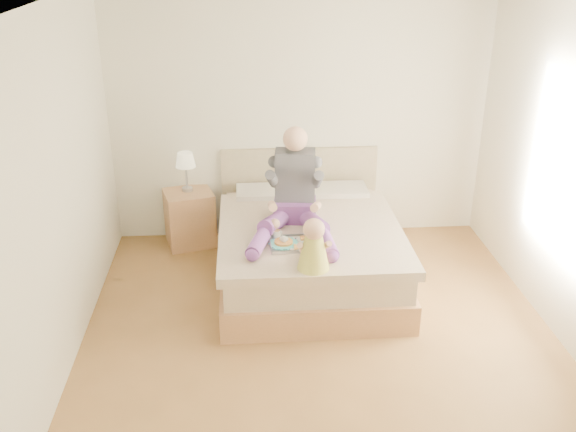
{
  "coord_description": "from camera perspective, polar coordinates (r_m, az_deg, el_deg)",
  "views": [
    {
      "loc": [
        -0.59,
        -4.5,
        3.15
      ],
      "look_at": [
        -0.22,
        0.72,
        0.81
      ],
      "focal_mm": 40.0,
      "sensor_mm": 36.0,
      "label": 1
    }
  ],
  "objects": [
    {
      "name": "bed",
      "position": [
        6.29,
        1.77,
        -2.69
      ],
      "size": [
        1.7,
        2.18,
        1.0
      ],
      "color": "#9F714A",
      "rests_on": "ground"
    },
    {
      "name": "tray",
      "position": [
        5.65,
        0.47,
        -2.32
      ],
      "size": [
        0.44,
        0.35,
        0.12
      ],
      "rotation": [
        0.0,
        0.0,
        0.05
      ],
      "color": "#AEB0B5",
      "rests_on": "bed"
    },
    {
      "name": "nightstand",
      "position": [
        7.01,
        -8.72,
        -0.17
      ],
      "size": [
        0.59,
        0.55,
        0.6
      ],
      "rotation": [
        0.0,
        0.0,
        0.26
      ],
      "color": "#9F714A",
      "rests_on": "ground"
    },
    {
      "name": "baby",
      "position": [
        5.21,
        2.27,
        -2.86
      ],
      "size": [
        0.29,
        0.4,
        0.44
      ],
      "rotation": [
        0.0,
        0.0,
        0.05
      ],
      "color": "#D7D443",
      "rests_on": "bed"
    },
    {
      "name": "adult",
      "position": [
        5.93,
        0.58,
        1.62
      ],
      "size": [
        0.79,
        1.16,
        0.94
      ],
      "rotation": [
        0.0,
        0.0,
        -0.11
      ],
      "color": "#683584",
      "rests_on": "bed"
    },
    {
      "name": "room",
      "position": [
        4.84,
        4.17,
        4.21
      ],
      "size": [
        4.02,
        4.22,
        2.71
      ],
      "color": "brown",
      "rests_on": "ground"
    },
    {
      "name": "lamp",
      "position": [
        6.83,
        -9.1,
        4.76
      ],
      "size": [
        0.21,
        0.21,
        0.42
      ],
      "color": "#AEB0B5",
      "rests_on": "nightstand"
    }
  ]
}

